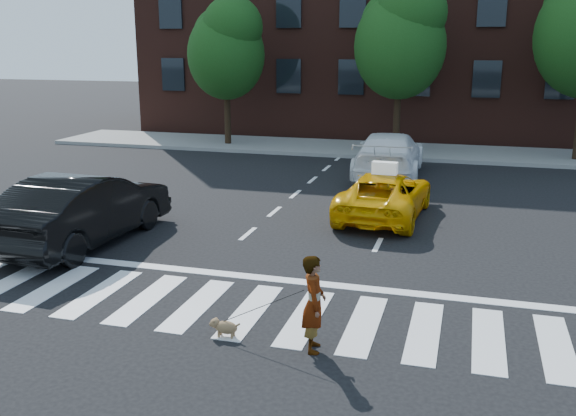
{
  "coord_description": "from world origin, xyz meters",
  "views": [
    {
      "loc": [
        3.51,
        -9.83,
        4.58
      ],
      "look_at": [
        -0.18,
        3.04,
        1.1
      ],
      "focal_mm": 40.0,
      "sensor_mm": 36.0,
      "label": 1
    }
  ],
  "objects_px": {
    "black_sedan": "(84,209)",
    "woman": "(314,304)",
    "tree_mid": "(401,35)",
    "tree_left": "(227,45)",
    "white_suv": "(389,155)",
    "dog": "(224,327)",
    "taxi": "(385,195)"
  },
  "relations": [
    {
      "from": "tree_mid",
      "to": "woman",
      "type": "bearing_deg",
      "value": -87.23
    },
    {
      "from": "black_sedan",
      "to": "woman",
      "type": "xyz_separation_m",
      "value": [
        6.41,
        -3.78,
        -0.07
      ]
    },
    {
      "from": "tree_left",
      "to": "woman",
      "type": "relative_size",
      "value": 4.28
    },
    {
      "from": "tree_left",
      "to": "tree_mid",
      "type": "bearing_deg",
      "value": -0.0
    },
    {
      "from": "dog",
      "to": "woman",
      "type": "bearing_deg",
      "value": -3.11
    },
    {
      "from": "taxi",
      "to": "woman",
      "type": "distance_m",
      "value": 8.01
    },
    {
      "from": "taxi",
      "to": "black_sedan",
      "type": "bearing_deg",
      "value": 36.86
    },
    {
      "from": "tree_left",
      "to": "dog",
      "type": "relative_size",
      "value": 12.34
    },
    {
      "from": "woman",
      "to": "dog",
      "type": "bearing_deg",
      "value": 75.1
    },
    {
      "from": "tree_mid",
      "to": "taxi",
      "type": "distance_m",
      "value": 10.98
    },
    {
      "from": "tree_left",
      "to": "black_sedan",
      "type": "bearing_deg",
      "value": -82.18
    },
    {
      "from": "black_sedan",
      "to": "taxi",
      "type": "bearing_deg",
      "value": -143.93
    },
    {
      "from": "tree_left",
      "to": "white_suv",
      "type": "height_order",
      "value": "tree_left"
    },
    {
      "from": "tree_mid",
      "to": "tree_left",
      "type": "bearing_deg",
      "value": 180.0
    },
    {
      "from": "tree_left",
      "to": "woman",
      "type": "xyz_separation_m",
      "value": [
        8.38,
        -18.1,
        -3.68
      ]
    },
    {
      "from": "black_sedan",
      "to": "dog",
      "type": "bearing_deg",
      "value": 145.39
    },
    {
      "from": "black_sedan",
      "to": "woman",
      "type": "bearing_deg",
      "value": 152.1
    },
    {
      "from": "tree_left",
      "to": "black_sedan",
      "type": "distance_m",
      "value": 14.9
    },
    {
      "from": "dog",
      "to": "tree_mid",
      "type": "bearing_deg",
      "value": 86.3
    },
    {
      "from": "taxi",
      "to": "tree_mid",
      "type": "bearing_deg",
      "value": -81.69
    },
    {
      "from": "tree_left",
      "to": "woman",
      "type": "distance_m",
      "value": 20.28
    },
    {
      "from": "white_suv",
      "to": "dog",
      "type": "distance_m",
      "value": 13.39
    },
    {
      "from": "white_suv",
      "to": "taxi",
      "type": "bearing_deg",
      "value": 94.31
    },
    {
      "from": "tree_left",
      "to": "taxi",
      "type": "distance_m",
      "value": 13.66
    },
    {
      "from": "taxi",
      "to": "white_suv",
      "type": "relative_size",
      "value": 0.82
    },
    {
      "from": "tree_left",
      "to": "woman",
      "type": "bearing_deg",
      "value": -65.16
    },
    {
      "from": "black_sedan",
      "to": "woman",
      "type": "relative_size",
      "value": 3.32
    },
    {
      "from": "taxi",
      "to": "woman",
      "type": "bearing_deg",
      "value": 93.47
    },
    {
      "from": "tree_mid",
      "to": "taxi",
      "type": "relative_size",
      "value": 1.62
    },
    {
      "from": "tree_mid",
      "to": "black_sedan",
      "type": "xyz_separation_m",
      "value": [
        -5.53,
        -14.32,
        -4.02
      ]
    },
    {
      "from": "tree_mid",
      "to": "taxi",
      "type": "xyz_separation_m",
      "value": [
        0.87,
        -10.09,
        -4.24
      ]
    },
    {
      "from": "tree_left",
      "to": "white_suv",
      "type": "distance_m",
      "value": 9.81
    }
  ]
}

